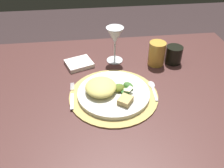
{
  "coord_description": "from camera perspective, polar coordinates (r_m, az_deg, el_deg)",
  "views": [
    {
      "loc": [
        -0.11,
        -0.72,
        1.32
      ],
      "look_at": [
        -0.02,
        0.02,
        0.75
      ],
      "focal_mm": 37.86,
      "sensor_mm": 36.0,
      "label": 1
    }
  ],
  "objects": [
    {
      "name": "dinner_plate",
      "position": [
        0.91,
        0.38,
        -2.2
      ],
      "size": [
        0.28,
        0.28,
        0.02
      ],
      "primitive_type": "cylinder",
      "color": "silver",
      "rests_on": "placemat"
    },
    {
      "name": "spoon",
      "position": [
        0.96,
        9.75,
        -0.79
      ],
      "size": [
        0.03,
        0.12,
        0.01
      ],
      "color": "silver",
      "rests_on": "placemat"
    },
    {
      "name": "bread_piece",
      "position": [
        0.85,
        3.23,
        -3.98
      ],
      "size": [
        0.06,
        0.07,
        0.02
      ],
      "primitive_type": "cube",
      "rotation": [
        0.0,
        0.0,
        4.07
      ],
      "color": "tan",
      "rests_on": "dinner_plate"
    },
    {
      "name": "dark_tumbler",
      "position": [
        1.13,
        14.67,
        6.86
      ],
      "size": [
        0.08,
        0.08,
        0.08
      ],
      "primitive_type": "cylinder",
      "color": "black",
      "rests_on": "dining_table"
    },
    {
      "name": "fork",
      "position": [
        0.91,
        -9.61,
        -3.09
      ],
      "size": [
        0.01,
        0.16,
        0.0
      ],
      "color": "silver",
      "rests_on": "placemat"
    },
    {
      "name": "napkin",
      "position": [
        1.1,
        -7.95,
        4.92
      ],
      "size": [
        0.14,
        0.13,
        0.02
      ],
      "primitive_type": "cube",
      "rotation": [
        0.0,
        0.0,
        0.35
      ],
      "color": "white",
      "rests_on": "dining_table"
    },
    {
      "name": "dining_table",
      "position": [
        1.07,
        1.41,
        -9.19
      ],
      "size": [
        1.26,
        0.92,
        0.73
      ],
      "color": "#482825",
      "rests_on": "ground"
    },
    {
      "name": "salad_greens",
      "position": [
        0.91,
        2.74,
        -0.95
      ],
      "size": [
        0.09,
        0.08,
        0.03
      ],
      "color": "#356F32",
      "rests_on": "dinner_plate"
    },
    {
      "name": "amber_tumbler",
      "position": [
        1.09,
        10.73,
        7.22
      ],
      "size": [
        0.07,
        0.07,
        0.11
      ],
      "primitive_type": "cylinder",
      "color": "gold",
      "rests_on": "dining_table"
    },
    {
      "name": "wine_glass",
      "position": [
        1.07,
        0.69,
        11.28
      ],
      "size": [
        0.08,
        0.08,
        0.17
      ],
      "color": "silver",
      "rests_on": "dining_table"
    },
    {
      "name": "placemat",
      "position": [
        0.92,
        0.38,
        -2.74
      ],
      "size": [
        0.34,
        0.34,
        0.01
      ],
      "primitive_type": "cylinder",
      "color": "tan",
      "rests_on": "dining_table"
    },
    {
      "name": "pasta_serving",
      "position": [
        0.89,
        -2.72,
        -0.72
      ],
      "size": [
        0.14,
        0.14,
        0.04
      ],
      "primitive_type": "ellipsoid",
      "rotation": [
        0.0,
        0.0,
        4.56
      ],
      "color": "#DACC67",
      "rests_on": "dinner_plate"
    }
  ]
}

